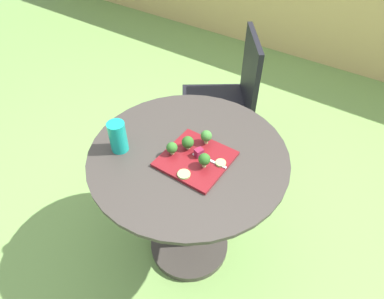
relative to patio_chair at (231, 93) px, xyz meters
name	(u,v)px	position (x,y,z in m)	size (l,w,h in m)	color
ground_plane	(189,245)	(0.22, -0.79, -0.53)	(12.00, 12.00, 0.00)	#70994C
patio_table	(189,195)	(0.22, -0.79, -0.06)	(0.85, 0.85, 0.76)	#38332D
patio_chair	(231,93)	(0.00, 0.00, 0.00)	(0.61, 0.61, 0.90)	black
salad_plate	(196,159)	(0.27, -0.81, 0.24)	(0.26, 0.26, 0.01)	maroon
drinking_glass	(118,138)	(-0.03, -0.94, 0.29)	(0.07, 0.07, 0.14)	#149989
fork	(206,159)	(0.31, -0.79, 0.25)	(0.15, 0.02, 0.00)	silver
broccoli_floret_0	(204,159)	(0.33, -0.83, 0.28)	(0.05, 0.05, 0.06)	#99B770
broccoli_floret_1	(172,148)	(0.18, -0.85, 0.28)	(0.05, 0.05, 0.06)	#99B770
broccoli_floret_2	(206,136)	(0.26, -0.71, 0.28)	(0.05, 0.05, 0.06)	#99B770
broccoli_floret_3	(188,142)	(0.22, -0.78, 0.28)	(0.05, 0.05, 0.06)	#99B770
cucumber_slice_0	(221,163)	(0.38, -0.78, 0.25)	(0.04, 0.04, 0.01)	#8EB766
cucumber_slice_1	(184,174)	(0.29, -0.92, 0.25)	(0.05, 0.05, 0.01)	#8EB766
beet_chunk_0	(199,152)	(0.28, -0.79, 0.26)	(0.03, 0.03, 0.03)	maroon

